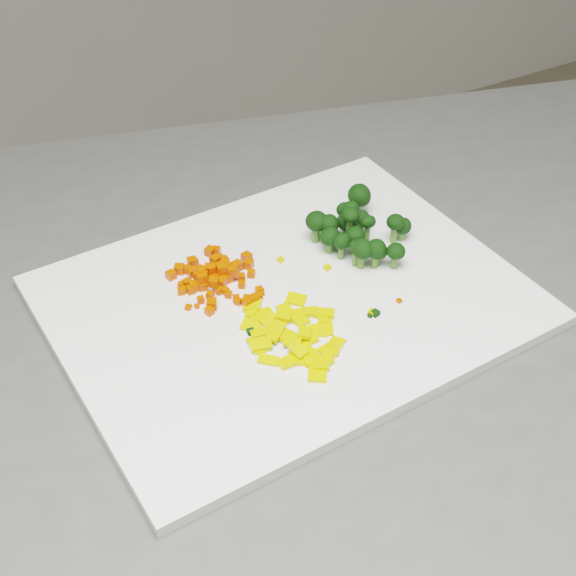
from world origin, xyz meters
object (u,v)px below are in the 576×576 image
counter_block (316,538)px  carrot_pile (217,272)px  pepper_pile (285,332)px  broccoli_pile (354,223)px  cutting_board (288,300)px

counter_block → carrot_pile: size_ratio=10.83×
pepper_pile → broccoli_pile: broccoli_pile is taller
cutting_board → broccoli_pile: 0.11m
counter_block → cutting_board: 0.46m
cutting_board → carrot_pile: 0.08m
carrot_pile → pepper_pile: size_ratio=0.86×
cutting_board → pepper_pile: pepper_pile is taller
counter_block → broccoli_pile: size_ratio=9.02×
counter_block → broccoli_pile: broccoli_pile is taller
cutting_board → broccoli_pile: (0.10, 0.04, 0.03)m
cutting_board → broccoli_pile: bearing=21.6°
cutting_board → pepper_pile: (-0.03, -0.05, 0.01)m
cutting_board → carrot_pile: bearing=135.5°
pepper_pile → cutting_board: bearing=58.2°
carrot_pile → pepper_pile: bearing=-78.7°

